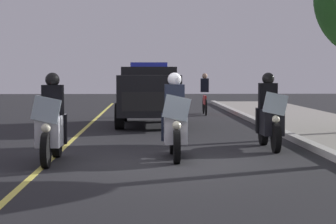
{
  "coord_description": "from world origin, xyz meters",
  "views": [
    {
      "loc": [
        12.15,
        -0.44,
        1.72
      ],
      "look_at": [
        -1.26,
        0.0,
        0.9
      ],
      "focal_mm": 69.23,
      "sensor_mm": 36.0,
      "label": 1
    }
  ],
  "objects_px": {
    "police_suv": "(149,93)",
    "cyclist_background": "(205,94)",
    "police_motorcycle_lead_left": "(52,126)",
    "police_motorcycle_trailing": "(269,118)",
    "police_motorcycle_lead_right": "(175,124)"
  },
  "relations": [
    {
      "from": "police_motorcycle_lead_right",
      "to": "police_suv",
      "type": "height_order",
      "value": "police_suv"
    },
    {
      "from": "police_motorcycle_trailing",
      "to": "police_suv",
      "type": "xyz_separation_m",
      "value": [
        -6.66,
        -2.69,
        0.37
      ]
    },
    {
      "from": "police_motorcycle_trailing",
      "to": "police_suv",
      "type": "relative_size",
      "value": 0.44
    },
    {
      "from": "police_motorcycle_lead_right",
      "to": "police_suv",
      "type": "distance_m",
      "value": 8.25
    },
    {
      "from": "police_suv",
      "to": "cyclist_background",
      "type": "height_order",
      "value": "police_suv"
    },
    {
      "from": "police_motorcycle_trailing",
      "to": "cyclist_background",
      "type": "relative_size",
      "value": 1.22
    },
    {
      "from": "police_motorcycle_trailing",
      "to": "police_suv",
      "type": "bearing_deg",
      "value": -158.01
    },
    {
      "from": "police_motorcycle_trailing",
      "to": "cyclist_background",
      "type": "bearing_deg",
      "value": -178.08
    },
    {
      "from": "police_suv",
      "to": "cyclist_background",
      "type": "distance_m",
      "value": 5.7
    },
    {
      "from": "police_motorcycle_lead_left",
      "to": "police_motorcycle_trailing",
      "type": "distance_m",
      "value": 5.02
    },
    {
      "from": "police_suv",
      "to": "cyclist_background",
      "type": "bearing_deg",
      "value": 156.27
    },
    {
      "from": "police_motorcycle_lead_left",
      "to": "cyclist_background",
      "type": "relative_size",
      "value": 1.22
    },
    {
      "from": "police_motorcycle_trailing",
      "to": "police_motorcycle_lead_left",
      "type": "bearing_deg",
      "value": -65.79
    },
    {
      "from": "cyclist_background",
      "to": "police_suv",
      "type": "bearing_deg",
      "value": -23.73
    },
    {
      "from": "police_motorcycle_lead_left",
      "to": "cyclist_background",
      "type": "distance_m",
      "value": 14.55
    }
  ]
}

